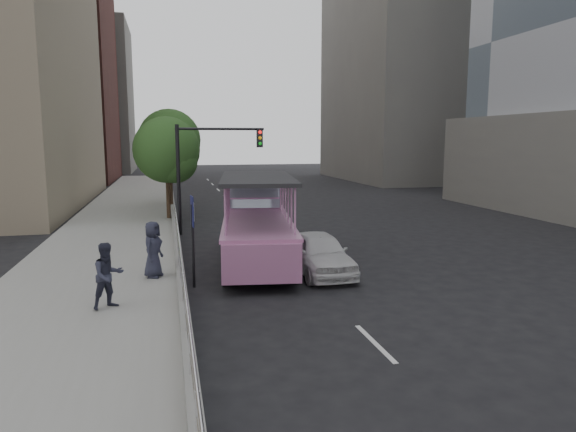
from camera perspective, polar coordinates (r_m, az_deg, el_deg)
name	(u,v)px	position (r m, az deg, el deg)	size (l,w,h in m)	color
ground	(308,317)	(13.43, 2.24, -11.13)	(160.00, 160.00, 0.00)	black
sidewalk	(112,245)	(22.73, -18.94, -3.01)	(5.50, 80.00, 0.30)	gray
kerb_wall	(181,285)	(14.75, -11.76, -7.54)	(0.24, 30.00, 0.36)	gray
guardrail	(181,262)	(14.58, -11.83, -5.04)	(0.07, 22.00, 0.71)	silver
duck_boat	(256,227)	(19.66, -3.53, -1.21)	(3.64, 9.93, 3.22)	black
car	(319,253)	(17.43, 3.47, -4.13)	(1.67, 4.13, 1.41)	white
pedestrian_mid	(108,276)	(13.69, -19.37, -6.26)	(0.81, 0.63, 1.67)	#292B3D
pedestrian_far	(153,249)	(16.31, -14.78, -3.60)	(0.85, 0.55, 1.74)	#292B3D
parking_sign	(193,231)	(15.82, -10.55, -1.62)	(0.09, 0.64, 2.83)	black
traffic_signal	(204,161)	(24.76, -9.36, 6.06)	(4.20, 0.32, 5.20)	black
street_tree_near	(169,152)	(28.12, -13.13, 6.89)	(3.52, 3.52, 5.72)	#312116
street_tree_far	(171,142)	(34.11, -12.86, 7.97)	(3.97, 3.97, 6.45)	#312116
midrise_brick	(20,57)	(62.51, -27.67, 15.39)	(18.00, 16.00, 26.00)	brown
midrise_stone_a	(433,35)	(62.70, 15.86, 18.78)	(20.00, 20.00, 32.00)	slate
midrise_stone_b	(70,98)	(77.42, -23.08, 11.93)	(16.00, 14.00, 20.00)	slate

